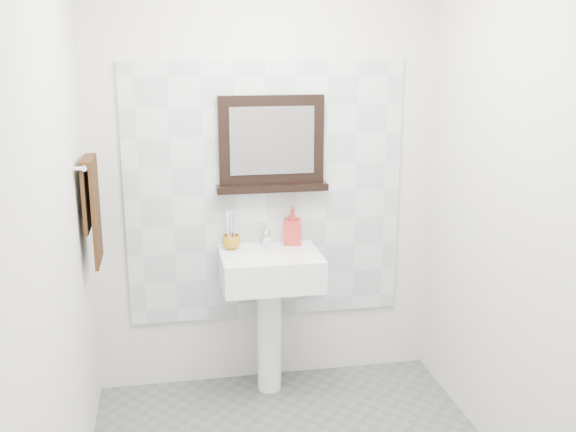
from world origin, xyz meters
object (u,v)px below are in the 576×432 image
at_px(pedestal_sink, 270,284).
at_px(toothbrush_cup, 231,242).
at_px(soap_dispenser, 292,226).
at_px(framed_mirror, 271,146).
at_px(hand_towel, 92,202).

bearing_deg(pedestal_sink, toothbrush_cup, 151.97).
bearing_deg(soap_dispenser, framed_mirror, 169.67).
bearing_deg(toothbrush_cup, framed_mirror, 17.50).
bearing_deg(pedestal_sink, hand_towel, -174.91).
relative_size(pedestal_sink, toothbrush_cup, 9.31).
xyz_separation_m(pedestal_sink, framed_mirror, (0.04, 0.19, 0.75)).
distance_m(soap_dispenser, framed_mirror, 0.48).
height_order(toothbrush_cup, hand_towel, hand_towel).
distance_m(pedestal_sink, soap_dispenser, 0.36).
xyz_separation_m(framed_mirror, hand_towel, (-0.97, -0.27, -0.22)).
xyz_separation_m(toothbrush_cup, hand_towel, (-0.72, -0.19, 0.31)).
bearing_deg(hand_towel, framed_mirror, 15.48).
bearing_deg(framed_mirror, pedestal_sink, -102.99).
bearing_deg(soap_dispenser, toothbrush_cup, -163.85).
distance_m(toothbrush_cup, soap_dispenser, 0.37).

